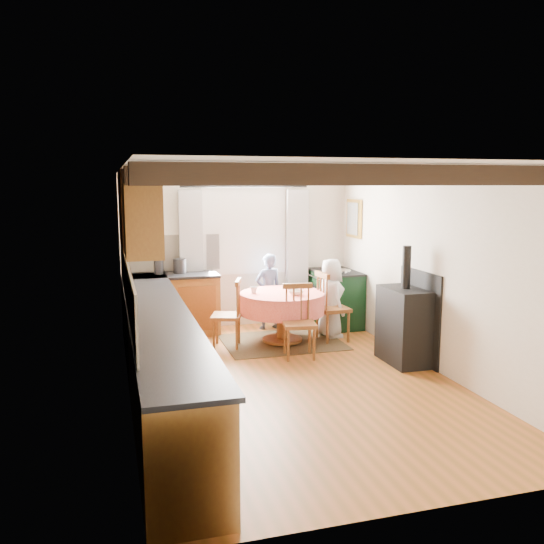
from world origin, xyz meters
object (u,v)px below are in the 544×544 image
object	(u,v)px
chair_near	(299,322)
dining_table	(282,318)
aga_range	(335,298)
child_right	(331,298)
chair_left	(226,313)
cast_iron_stove	(405,305)
child_far	(268,291)
chair_right	(333,306)
cup	(254,290)

from	to	relation	value
chair_near	dining_table	bearing A→B (deg)	99.65
aga_range	child_right	xyz separation A→B (m)	(-0.32, -0.63, 0.13)
chair_near	chair_left	size ratio (longest dim) A/B	1.00
aga_range	child_right	size ratio (longest dim) A/B	0.84
chair_near	cast_iron_stove	bearing A→B (deg)	-16.04
child_far	dining_table	bearing A→B (deg)	78.09
aga_range	cast_iron_stove	xyz separation A→B (m)	(0.11, -2.03, 0.29)
chair_near	cast_iron_stove	size ratio (longest dim) A/B	0.64
chair_near	aga_range	xyz separation A→B (m)	(1.09, 1.46, -0.03)
dining_table	chair_right	world-z (taller)	chair_right
chair_left	cup	xyz separation A→B (m)	(0.42, 0.10, 0.29)
chair_left	chair_right	distance (m)	1.55
child_far	cup	xyz separation A→B (m)	(-0.42, -0.73, 0.18)
chair_left	chair_right	bearing A→B (deg)	105.64
chair_near	chair_right	world-z (taller)	chair_right
chair_near	aga_range	world-z (taller)	chair_near
cup	child_far	bearing A→B (deg)	60.37
chair_near	child_right	xyz separation A→B (m)	(0.77, 0.84, 0.10)
aga_range	cup	world-z (taller)	aga_range
aga_range	child_right	distance (m)	0.72
chair_right	child_far	size ratio (longest dim) A/B	0.85
cast_iron_stove	cup	distance (m)	2.12
chair_near	chair_right	bearing A→B (deg)	50.84
cast_iron_stove	child_right	distance (m)	1.47
child_right	cast_iron_stove	bearing A→B (deg)	-166.50
chair_right	cup	bearing A→B (deg)	77.74
cast_iron_stove	child_far	distance (m)	2.43
chair_right	cup	size ratio (longest dim) A/B	10.31
chair_right	cup	xyz separation A→B (m)	(-1.13, 0.17, 0.26)
child_right	dining_table	bearing A→B (deg)	93.52
chair_near	cast_iron_stove	xyz separation A→B (m)	(1.20, -0.56, 0.26)
dining_table	cup	xyz separation A→B (m)	(-0.39, 0.09, 0.41)
chair_left	cast_iron_stove	bearing A→B (deg)	75.78
aga_range	chair_right	bearing A→B (deg)	-114.00
dining_table	chair_near	distance (m)	0.75
aga_range	cast_iron_stove	size ratio (longest dim) A/B	0.66
chair_near	child_right	size ratio (longest dim) A/B	0.82
dining_table	chair_near	size ratio (longest dim) A/B	1.25
child_right	child_far	bearing A→B (deg)	42.45
child_right	aga_range	bearing A→B (deg)	-30.97
chair_right	chair_left	bearing A→B (deg)	83.78
chair_right	child_right	xyz separation A→B (m)	(0.04, 0.19, 0.08)
dining_table	chair_right	xyz separation A→B (m)	(0.74, -0.09, 0.14)
dining_table	child_far	world-z (taller)	child_far
cup	chair_near	bearing A→B (deg)	-64.19
chair_left	cup	world-z (taller)	chair_left
chair_near	cup	size ratio (longest dim) A/B	9.81
child_far	child_right	xyz separation A→B (m)	(0.75, -0.72, -0.01)
chair_near	child_far	world-z (taller)	child_far
chair_left	cup	size ratio (longest dim) A/B	9.79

